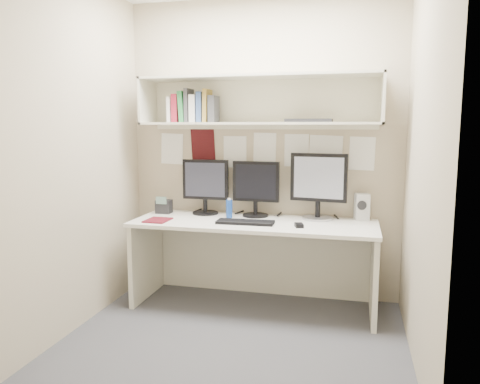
% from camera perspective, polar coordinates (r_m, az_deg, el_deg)
% --- Properties ---
extents(floor, '(2.40, 2.00, 0.01)m').
position_cam_1_polar(floor, '(3.50, -0.68, -17.49)').
color(floor, '#424246').
rests_on(floor, ground).
extents(wall_back, '(2.40, 0.02, 2.60)m').
position_cam_1_polar(wall_back, '(4.14, 2.77, 5.15)').
color(wall_back, tan).
rests_on(wall_back, ground).
extents(wall_front, '(2.40, 0.02, 2.60)m').
position_cam_1_polar(wall_front, '(2.21, -7.22, 2.57)').
color(wall_front, tan).
rests_on(wall_front, ground).
extents(wall_left, '(0.02, 2.00, 2.60)m').
position_cam_1_polar(wall_left, '(3.66, -19.30, 4.32)').
color(wall_left, tan).
rests_on(wall_left, ground).
extents(wall_right, '(0.02, 2.00, 2.60)m').
position_cam_1_polar(wall_right, '(3.09, 21.40, 3.62)').
color(wall_right, tan).
rests_on(wall_right, ground).
extents(desk, '(2.00, 0.70, 0.73)m').
position_cam_1_polar(desk, '(3.96, 1.69, -8.73)').
color(desk, silver).
rests_on(desk, floor).
extents(overhead_hutch, '(2.00, 0.38, 0.40)m').
position_cam_1_polar(overhead_hutch, '(4.00, 2.42, 11.07)').
color(overhead_hutch, beige).
rests_on(overhead_hutch, wall_back).
extents(pinned_papers, '(1.92, 0.01, 0.48)m').
position_cam_1_polar(pinned_papers, '(4.14, 2.75, 4.45)').
color(pinned_papers, white).
rests_on(pinned_papers, wall_back).
extents(monitor_left, '(0.42, 0.23, 0.48)m').
position_cam_1_polar(monitor_left, '(4.16, -4.24, 0.90)').
color(monitor_left, black).
rests_on(monitor_left, desk).
extents(monitor_center, '(0.41, 0.23, 0.48)m').
position_cam_1_polar(monitor_center, '(4.05, 1.94, 0.67)').
color(monitor_center, black).
rests_on(monitor_center, desk).
extents(monitor_right, '(0.48, 0.26, 0.55)m').
position_cam_1_polar(monitor_right, '(3.97, 9.53, 0.92)').
color(monitor_right, '#A5A5AA').
rests_on(monitor_right, desk).
extents(keyboard, '(0.46, 0.18, 0.02)m').
position_cam_1_polar(keyboard, '(3.77, 0.65, -3.70)').
color(keyboard, black).
rests_on(keyboard, desk).
extents(mouse, '(0.08, 0.11, 0.03)m').
position_cam_1_polar(mouse, '(3.67, 7.21, -4.04)').
color(mouse, black).
rests_on(mouse, desk).
extents(speaker, '(0.13, 0.14, 0.22)m').
position_cam_1_polar(speaker, '(4.03, 14.62, -1.76)').
color(speaker, '#B7B7B3').
rests_on(speaker, desk).
extents(blue_bottle, '(0.05, 0.05, 0.17)m').
position_cam_1_polar(blue_bottle, '(4.00, -1.32, -2.02)').
color(blue_bottle, navy).
rests_on(blue_bottle, desk).
extents(maroon_notebook, '(0.19, 0.23, 0.01)m').
position_cam_1_polar(maroon_notebook, '(3.93, -10.00, -3.40)').
color(maroon_notebook, '#590F19').
rests_on(maroon_notebook, desk).
extents(desk_phone, '(0.13, 0.12, 0.16)m').
position_cam_1_polar(desk_phone, '(4.26, -9.27, -1.74)').
color(desk_phone, black).
rests_on(desk_phone, desk).
extents(book_stack, '(0.42, 0.18, 0.29)m').
position_cam_1_polar(book_stack, '(4.11, -5.67, 10.18)').
color(book_stack, white).
rests_on(book_stack, overhead_hutch).
extents(hutch_tray, '(0.38, 0.15, 0.03)m').
position_cam_1_polar(hutch_tray, '(3.87, 8.37, 8.63)').
color(hutch_tray, black).
rests_on(hutch_tray, overhead_hutch).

